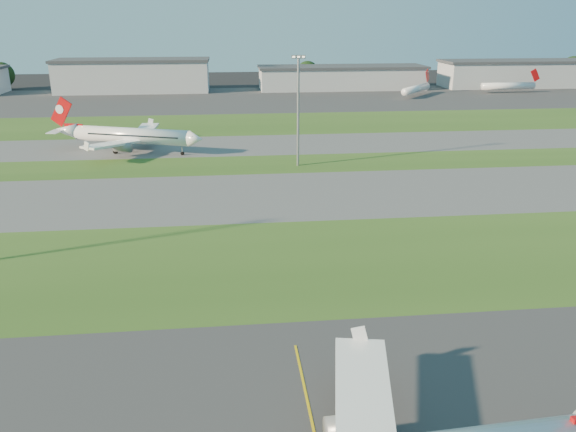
{
  "coord_description": "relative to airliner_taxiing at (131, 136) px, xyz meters",
  "views": [
    {
      "loc": [
        -1.5,
        -22.71,
        34.17
      ],
      "look_at": [
        6.65,
        52.81,
        7.0
      ],
      "focal_mm": 35.0,
      "sensor_mm": 36.0,
      "label": 1
    }
  ],
  "objects": [
    {
      "name": "grass_strip_a",
      "position": [
        26.93,
        -74.72,
        -4.38
      ],
      "size": [
        300.0,
        34.0,
        0.01
      ],
      "primitive_type": "cube",
      "color": "#2C4D19",
      "rests_on": "ground"
    },
    {
      "name": "taxiway_a",
      "position": [
        26.93,
        -41.72,
        -4.38
      ],
      "size": [
        300.0,
        32.0,
        0.01
      ],
      "primitive_type": "cube",
      "color": "#515154",
      "rests_on": "ground"
    },
    {
      "name": "grass_strip_b",
      "position": [
        26.93,
        -16.72,
        -4.38
      ],
      "size": [
        300.0,
        18.0,
        0.01
      ],
      "primitive_type": "cube",
      "color": "#2C4D19",
      "rests_on": "ground"
    },
    {
      "name": "taxiway_b",
      "position": [
        26.93,
        5.28,
        -4.38
      ],
      "size": [
        300.0,
        26.0,
        0.01
      ],
      "primitive_type": "cube",
      "color": "#515154",
      "rests_on": "ground"
    },
    {
      "name": "grass_strip_c",
      "position": [
        26.93,
        38.28,
        -4.38
      ],
      "size": [
        300.0,
        40.0,
        0.01
      ],
      "primitive_type": "cube",
      "color": "#2C4D19",
      "rests_on": "ground"
    },
    {
      "name": "apron_far",
      "position": [
        26.93,
        98.28,
        -4.38
      ],
      "size": [
        400.0,
        80.0,
        0.01
      ],
      "primitive_type": "cube",
      "color": "#333335",
      "rests_on": "ground"
    },
    {
      "name": "airliner_taxiing",
      "position": [
        0.0,
        0.0,
        0.0
      ],
      "size": [
        38.28,
        32.38,
        12.48
      ],
      "rotation": [
        0.0,
        0.0,
        2.79
      ],
      "color": "white",
      "rests_on": "ground"
    },
    {
      "name": "mini_jet_near",
      "position": [
        110.04,
        98.73,
        -1.1
      ],
      "size": [
        19.77,
        22.98,
        9.48
      ],
      "rotation": [
        0.0,
        0.0,
        0.87
      ],
      "color": "white",
      "rests_on": "ground"
    },
    {
      "name": "mini_jet_far",
      "position": [
        156.63,
        105.24,
        -1.1
      ],
      "size": [
        28.64,
        4.33,
        9.48
      ],
      "rotation": [
        0.0,
        0.0,
        0.04
      ],
      "color": "white",
      "rests_on": "ground"
    },
    {
      "name": "light_mast_centre",
      "position": [
        41.93,
        -18.72,
        10.43
      ],
      "size": [
        3.2,
        0.7,
        25.8
      ],
      "color": "gray",
      "rests_on": "ground"
    },
    {
      "name": "hangar_west",
      "position": [
        -18.07,
        128.28,
        3.26
      ],
      "size": [
        71.4,
        23.0,
        15.2
      ],
      "color": "#A9ACB1",
      "rests_on": "ground"
    },
    {
      "name": "hangar_east",
      "position": [
        81.93,
        128.28,
        1.25
      ],
      "size": [
        81.6,
        23.0,
        11.2
      ],
      "color": "#A9ACB1",
      "rests_on": "ground"
    },
    {
      "name": "hangar_far_east",
      "position": [
        181.93,
        128.28,
        2.25
      ],
      "size": [
        96.9,
        23.0,
        13.2
      ],
      "color": "#A9ACB1",
      "rests_on": "ground"
    },
    {
      "name": "tree_west",
      "position": [
        -83.07,
        143.28,
        2.76
      ],
      "size": [
        12.1,
        12.1,
        13.2
      ],
      "color": "black",
      "rests_on": "ground"
    },
    {
      "name": "tree_mid_west",
      "position": [
        6.93,
        139.28,
        1.45
      ],
      "size": [
        9.9,
        9.9,
        10.8
      ],
      "color": "black",
      "rests_on": "ground"
    },
    {
      "name": "tree_mid_east",
      "position": [
        66.93,
        142.28,
        2.43
      ],
      "size": [
        11.55,
        11.55,
        12.6
      ],
      "color": "black",
      "rests_on": "ground"
    },
    {
      "name": "tree_east",
      "position": [
        141.93,
        140.28,
        1.78
      ],
      "size": [
        10.45,
        10.45,
        11.4
      ],
      "color": "black",
      "rests_on": "ground"
    },
    {
      "name": "tree_far_east",
      "position": [
        211.93,
        144.28,
        3.08
      ],
      "size": [
        12.65,
        12.65,
        13.8
      ],
      "color": "black",
      "rests_on": "ground"
    }
  ]
}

